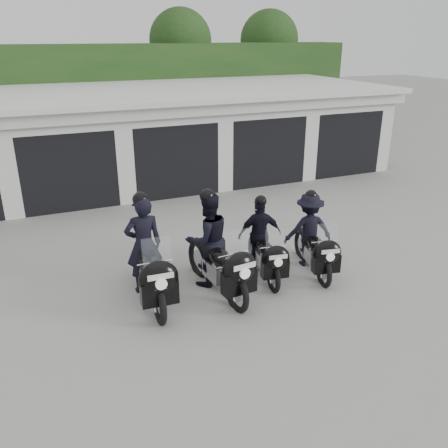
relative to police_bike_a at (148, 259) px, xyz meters
name	(u,v)px	position (x,y,z in m)	size (l,w,h in m)	color
ground	(259,274)	(2.34, 0.06, -0.82)	(80.00, 80.00, 0.00)	gray
garage_block	(154,135)	(2.34, 8.11, 0.60)	(16.40, 6.80, 2.96)	silver
background_vegetation	(131,82)	(2.71, 12.97, 1.95)	(20.00, 3.90, 5.80)	#183B15
police_bike_a	(148,259)	(0.00, 0.00, 0.00)	(0.77, 2.39, 2.08)	black
police_bike_b	(213,247)	(1.26, -0.08, 0.04)	(1.00, 2.35, 2.05)	black
police_bike_c	(262,241)	(2.42, 0.12, -0.11)	(1.00, 1.94, 1.70)	black
police_bike_d	(311,235)	(3.48, -0.07, -0.08)	(1.13, 1.98, 1.74)	black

